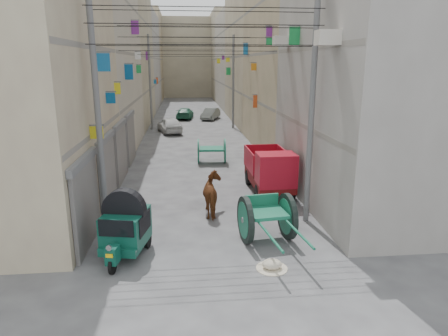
{
  "coord_description": "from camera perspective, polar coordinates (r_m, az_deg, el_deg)",
  "views": [
    {
      "loc": [
        -0.8,
        -7.43,
        5.64
      ],
      "look_at": [
        0.61,
        6.5,
        1.96
      ],
      "focal_mm": 32.0,
      "sensor_mm": 36.0,
      "label": 1
    }
  ],
  "objects": [
    {
      "name": "mini_truck",
      "position": [
        17.54,
        6.73,
        -0.77
      ],
      "size": [
        1.7,
        3.68,
        2.05
      ],
      "rotation": [
        0.0,
        0.0,
        0.02
      ],
      "color": "black",
      "rests_on": "ground"
    },
    {
      "name": "ac_units",
      "position": [
        15.84,
        11.34,
        20.97
      ],
      "size": [
        0.7,
        6.55,
        3.35
      ],
      "color": "beige",
      "rests_on": "ground"
    },
    {
      "name": "overhead_cables",
      "position": [
        21.87,
        -3.86,
        17.66
      ],
      "size": [
        7.4,
        22.52,
        1.12
      ],
      "color": "black",
      "rests_on": "ground"
    },
    {
      "name": "horse",
      "position": [
        15.26,
        -1.42,
        -3.84
      ],
      "size": [
        0.99,
        1.91,
        1.56
      ],
      "primitive_type": "imported",
      "rotation": [
        0.0,
        0.0,
        3.22
      ],
      "color": "brown",
      "rests_on": "ground"
    },
    {
      "name": "building_row_right",
      "position": [
        42.48,
        6.41,
        15.76
      ],
      "size": [
        8.0,
        62.0,
        14.0
      ],
      "color": "#9C9792",
      "rests_on": "ground"
    },
    {
      "name": "distant_car_white",
      "position": [
        33.76,
        -7.78,
        6.12
      ],
      "size": [
        2.44,
        4.13,
        1.32
      ],
      "primitive_type": "imported",
      "rotation": [
        0.0,
        0.0,
        3.38
      ],
      "color": "silver",
      "rests_on": "ground"
    },
    {
      "name": "feed_sack",
      "position": [
        11.68,
        6.86,
        -13.47
      ],
      "size": [
        0.56,
        0.45,
        0.28
      ],
      "primitive_type": "ellipsoid",
      "color": "beige",
      "rests_on": "ground"
    },
    {
      "name": "end_cap_building",
      "position": [
        73.44,
        -5.34,
        15.35
      ],
      "size": [
        22.0,
        10.0,
        13.0
      ],
      "primitive_type": "cube",
      "color": "#B1A68B",
      "rests_on": "ground"
    },
    {
      "name": "distant_car_green",
      "position": [
        42.34,
        -5.6,
        7.78
      ],
      "size": [
        1.99,
        4.02,
        1.13
      ],
      "primitive_type": "imported",
      "rotation": [
        0.0,
        0.0,
        3.03
      ],
      "color": "#1F5C42",
      "rests_on": "ground"
    },
    {
      "name": "shutters_left",
      "position": [
        18.54,
        -15.31,
        1.28
      ],
      "size": [
        0.18,
        14.4,
        2.88
      ],
      "color": "#535359",
      "rests_on": "ground"
    },
    {
      "name": "second_cart",
      "position": [
        23.17,
        -1.78,
        2.57
      ],
      "size": [
        1.69,
        1.51,
        1.42
      ],
      "rotation": [
        0.0,
        0.0,
        -0.06
      ],
      "color": "#166146",
      "rests_on": "ground"
    },
    {
      "name": "utility_poles",
      "position": [
        24.49,
        -3.96,
        10.86
      ],
      "size": [
        7.4,
        22.2,
        8.0
      ],
      "color": "#5F5F62",
      "rests_on": "ground"
    },
    {
      "name": "auto_rickshaw",
      "position": [
        12.41,
        -13.92,
        -8.03
      ],
      "size": [
        1.59,
        2.33,
        1.58
      ],
      "rotation": [
        0.0,
        0.0,
        -0.21
      ],
      "color": "black",
      "rests_on": "ground"
    },
    {
      "name": "tonga_cart",
      "position": [
        13.12,
        6.12,
        -7.01
      ],
      "size": [
        1.77,
        3.53,
        1.54
      ],
      "rotation": [
        0.0,
        0.0,
        0.12
      ],
      "color": "black",
      "rests_on": "ground"
    },
    {
      "name": "ground",
      "position": [
        9.36,
        0.31,
        -22.33
      ],
      "size": [
        140.0,
        140.0,
        0.0
      ],
      "primitive_type": "plane",
      "color": "#404042",
      "rests_on": "ground"
    },
    {
      "name": "signboards",
      "position": [
        29.18,
        -4.28,
        10.35
      ],
      "size": [
        8.22,
        40.52,
        5.67
      ],
      "color": "yellow",
      "rests_on": "ground"
    },
    {
      "name": "building_row_left",
      "position": [
        42.18,
        -16.19,
        15.29
      ],
      "size": [
        8.0,
        62.0,
        14.0
      ],
      "color": "#BFB491",
      "rests_on": "ground"
    },
    {
      "name": "distant_car_grey",
      "position": [
        41.57,
        -1.92,
        7.74
      ],
      "size": [
        2.32,
        3.71,
        1.16
      ],
      "primitive_type": "imported",
      "rotation": [
        0.0,
        0.0,
        -0.34
      ],
      "color": "#5B605D",
      "rests_on": "ground"
    }
  ]
}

